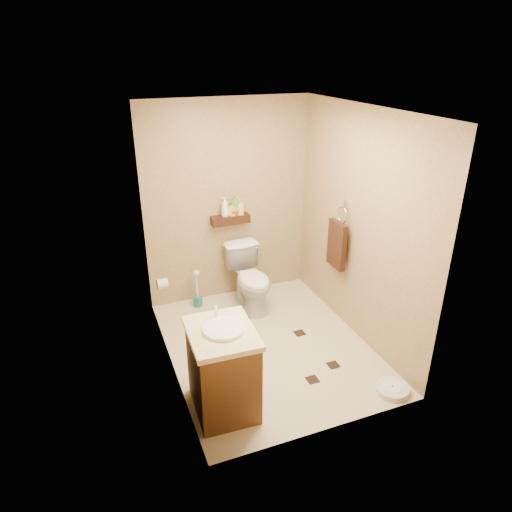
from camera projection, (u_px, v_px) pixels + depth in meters
name	position (u px, v px, depth m)	size (l,w,h in m)	color
ground	(267.00, 346.00, 4.82)	(2.50, 2.50, 0.00)	beige
wall_back	(228.00, 203.00, 5.38)	(2.00, 0.04, 2.40)	tan
wall_front	(336.00, 304.00, 3.27)	(2.00, 0.04, 2.40)	tan
wall_left	(164.00, 257.00, 3.99)	(0.04, 2.50, 2.40)	tan
wall_right	(359.00, 227.00, 4.65)	(0.04, 2.50, 2.40)	tan
ceiling	(271.00, 109.00, 3.82)	(2.00, 2.50, 0.02)	white
wall_shelf	(230.00, 220.00, 5.39)	(0.46, 0.14, 0.10)	#371B0F
floor_accents	(273.00, 347.00, 4.79)	(1.09, 1.38, 0.01)	black
toilet	(251.00, 279.00, 5.42)	(0.42, 0.73, 0.75)	white
vanity	(223.00, 369.00, 3.84)	(0.56, 0.67, 0.92)	brown
bathroom_scale	(392.00, 389.00, 4.17)	(0.34, 0.34, 0.06)	silver
toilet_brush	(197.00, 293.00, 5.50)	(0.11, 0.11, 0.48)	#19675C
towel_ring	(337.00, 243.00, 4.94)	(0.12, 0.30, 0.76)	silver
toilet_paper	(162.00, 284.00, 4.81)	(0.12, 0.11, 0.12)	silver
bottle_a	(225.00, 207.00, 5.30)	(0.09, 0.09, 0.23)	white
bottle_b	(232.00, 208.00, 5.34)	(0.08, 0.08, 0.17)	gold
bottle_c	(234.00, 209.00, 5.36)	(0.11, 0.11, 0.14)	red
bottle_d	(235.00, 205.00, 5.34)	(0.09, 0.09, 0.24)	green
bottle_e	(240.00, 207.00, 5.37)	(0.08, 0.08, 0.18)	#ECCB4E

